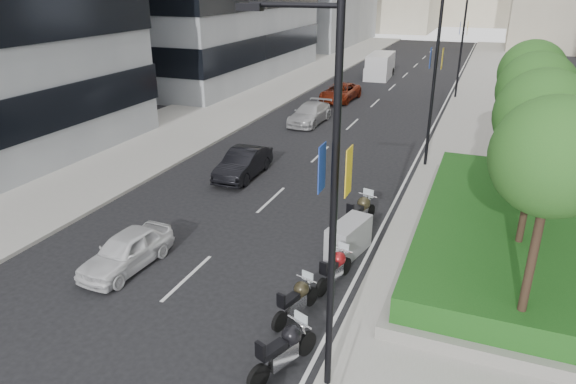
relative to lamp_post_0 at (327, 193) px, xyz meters
The scene contains 24 objects.
ground 6.62m from the lamp_post_0, 166.43° to the right, with size 160.00×160.00×0.00m, color black.
sidewalk_right 29.82m from the lamp_post_0, 80.49° to the left, with size 10.00×100.00×0.15m, color #9E9B93.
sidewalk_left 33.56m from the lamp_post_0, 119.10° to the left, with size 8.00×100.00×0.15m, color #9E9B93.
lane_edge 29.44m from the lamp_post_0, 90.88° to the left, with size 0.12×100.00×0.01m, color silver.
lane_centre 29.97m from the lamp_post_0, 101.01° to the left, with size 0.12×100.00×0.01m, color silver.
planter 11.73m from the lamp_post_0, 56.95° to the left, with size 10.00×14.00×0.40m, color gray.
hedge 11.50m from the lamp_post_0, 56.95° to the left, with size 9.40×13.40×0.80m, color #164B15.
tree_0 5.30m from the lamp_post_0, 34.56° to the left, with size 2.80×2.80×6.30m.
tree_1 8.25m from the lamp_post_0, 58.11° to the left, with size 2.80×2.80×6.30m.
tree_2 11.84m from the lamp_post_0, 68.40° to the left, with size 2.80×2.80×6.30m.
tree_3 15.62m from the lamp_post_0, 73.81° to the left, with size 2.80×2.80×6.30m.
lamp_post_0 is the anchor object (origin of this frame).
lamp_post_1 17.00m from the lamp_post_0, 90.00° to the left, with size 2.34×0.45×9.00m.
lamp_post_2 35.00m from the lamp_post_0, 90.00° to the left, with size 2.34×0.45×9.00m.
motorcycle_2 4.56m from the lamp_post_0, behind, with size 1.11×2.24×1.18m.
motorcycle_3 5.30m from the lamp_post_0, 123.01° to the left, with size 0.83×2.08×1.06m.
motorcycle_4 6.39m from the lamp_post_0, 102.75° to the left, with size 0.77×2.11×1.06m.
motorcycle_5 7.95m from the lamp_post_0, 99.81° to the left, with size 1.27×2.21×1.26m.
motorcycle_6 9.91m from the lamp_post_0, 98.28° to the left, with size 0.91×2.40×1.21m.
car_a 9.48m from the lamp_post_0, 160.20° to the left, with size 1.50×3.73×1.27m, color white.
car_b 15.27m from the lamp_post_0, 123.56° to the left, with size 1.48×4.24×1.40m, color black.
car_c 25.04m from the lamp_post_0, 110.04° to the left, with size 1.89×4.65×1.35m, color #B1B1B3.
car_d 32.24m from the lamp_post_0, 105.46° to the left, with size 2.29×4.97×1.38m, color maroon.
delivery_van 43.19m from the lamp_post_0, 100.45° to the left, with size 2.41×5.70×2.35m.
Camera 1 is at (6.99, -8.35, 9.13)m, focal length 32.00 mm.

